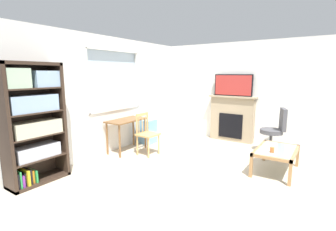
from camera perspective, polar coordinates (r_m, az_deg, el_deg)
ground at (r=4.45m, az=10.63°, el=-13.58°), size 5.80×6.04×0.02m
wall_back_with_window at (r=5.58m, az=-13.59°, el=4.11°), size 4.80×0.15×2.53m
wall_right at (r=6.45m, az=19.69°, el=4.97°), size 0.12×5.24×2.53m
bookshelf at (r=4.36m, az=-29.10°, el=-0.78°), size 0.90×0.38×1.92m
desk_under_window at (r=5.54m, az=-9.63°, el=-2.13°), size 0.95×0.48×0.73m
wooden_chair at (r=5.29m, az=-5.02°, el=-4.23°), size 0.44×0.42×0.90m
plastic_drawer_unit at (r=6.21m, az=-4.93°, el=-3.67°), size 0.35×0.40×0.60m
fireplace at (r=6.53m, az=14.72°, el=-0.68°), size 0.26×1.21×1.18m
tv at (r=6.42m, az=15.01°, el=6.87°), size 0.06×0.97×0.55m
office_chair at (r=5.86m, az=23.88°, el=-2.76°), size 0.58×0.57×1.00m
coffee_table at (r=4.79m, az=24.02°, el=-7.83°), size 1.04×0.65×0.42m
sippy_cup at (r=4.54m, az=23.19°, el=-7.37°), size 0.07×0.07×0.09m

